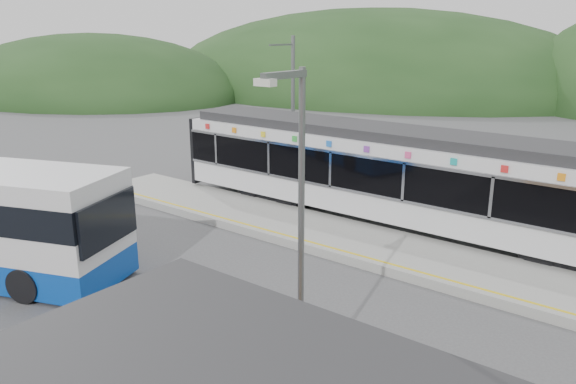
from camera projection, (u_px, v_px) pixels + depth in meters
The scene contains 7 objects.
ground at pixel (303, 279), 16.92m from camera, with size 120.00×120.00×0.00m, color #4C4C4F.
hills at pixel (567, 274), 17.26m from camera, with size 146.00×149.00×26.00m.
platform at pixel (360, 243), 19.38m from camera, with size 26.00×3.20×0.30m, color #9E9E99.
yellow_line at pixel (340, 250), 18.35m from camera, with size 26.00×0.10×0.01m, color yellow.
train at pixel (410, 176), 20.64m from camera, with size 20.44×3.01×3.74m.
catenary_mast_west at pixel (292, 109), 26.53m from camera, with size 0.18×1.80×7.00m.
lamp_post at pixel (297, 216), 10.31m from camera, with size 0.35×1.14×6.61m.
Camera 1 is at (9.18, -12.53, 7.21)m, focal length 35.00 mm.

